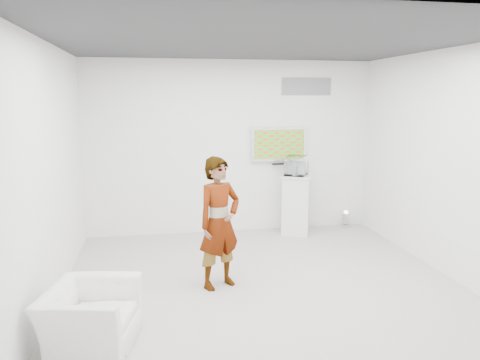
{
  "coord_description": "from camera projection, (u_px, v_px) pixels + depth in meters",
  "views": [
    {
      "loc": [
        -1.31,
        -5.53,
        2.36
      ],
      "look_at": [
        -0.19,
        0.6,
        1.26
      ],
      "focal_mm": 35.0,
      "sensor_mm": 36.0,
      "label": 1
    }
  ],
  "objects": [
    {
      "name": "wii_remote",
      "position": [
        228.0,
        167.0,
        5.95
      ],
      "size": [
        0.08,
        0.14,
        0.04
      ],
      "primitive_type": "cube",
      "rotation": [
        0.0,
        0.0,
        0.38
      ],
      "color": "silver",
      "rests_on": "person"
    },
    {
      "name": "room",
      "position": [
        264.0,
        169.0,
        5.74
      ],
      "size": [
        5.01,
        5.01,
        3.0
      ],
      "color": "#BCB4AC",
      "rests_on": "ground"
    },
    {
      "name": "vitrine",
      "position": [
        296.0,
        166.0,
        8.04
      ],
      "size": [
        0.47,
        0.47,
        0.34
      ],
      "primitive_type": "cube",
      "rotation": [
        0.0,
        0.0,
        -0.56
      ],
      "color": "silver",
      "rests_on": "pedestal"
    },
    {
      "name": "pedestal",
      "position": [
        296.0,
        205.0,
        8.16
      ],
      "size": [
        0.65,
        0.65,
        1.04
      ],
      "primitive_type": "cube",
      "rotation": [
        0.0,
        0.0,
        -0.36
      ],
      "color": "silver",
      "rests_on": "room"
    },
    {
      "name": "console",
      "position": [
        296.0,
        169.0,
        8.05
      ],
      "size": [
        0.14,
        0.16,
        0.22
      ],
      "primitive_type": "cube",
      "rotation": [
        0.0,
        0.0,
        -0.69
      ],
      "color": "silver",
      "rests_on": "pedestal"
    },
    {
      "name": "floor_uplight",
      "position": [
        346.0,
        219.0,
        8.61
      ],
      "size": [
        0.24,
        0.24,
        0.3
      ],
      "primitive_type": "cylinder",
      "rotation": [
        0.0,
        0.0,
        -0.31
      ],
      "color": "silver",
      "rests_on": "room"
    },
    {
      "name": "tv",
      "position": [
        279.0,
        144.0,
        8.25
      ],
      "size": [
        1.0,
        0.08,
        0.6
      ],
      "primitive_type": "cube",
      "color": "silver",
      "rests_on": "room"
    },
    {
      "name": "armchair",
      "position": [
        90.0,
        317.0,
        4.45
      ],
      "size": [
        0.97,
        1.06,
        0.59
      ],
      "primitive_type": "imported",
      "rotation": [
        0.0,
        0.0,
        1.35
      ],
      "color": "white",
      "rests_on": "room"
    },
    {
      "name": "person",
      "position": [
        219.0,
        223.0,
        5.8
      ],
      "size": [
        0.72,
        0.64,
        1.65
      ],
      "primitive_type": "imported",
      "rotation": [
        0.0,
        0.0,
        0.5
      ],
      "color": "white",
      "rests_on": "room"
    },
    {
      "name": "logo_decal",
      "position": [
        307.0,
        87.0,
        8.2
      ],
      "size": [
        0.9,
        0.02,
        0.3
      ],
      "primitive_type": "cube",
      "color": "slate",
      "rests_on": "room"
    }
  ]
}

